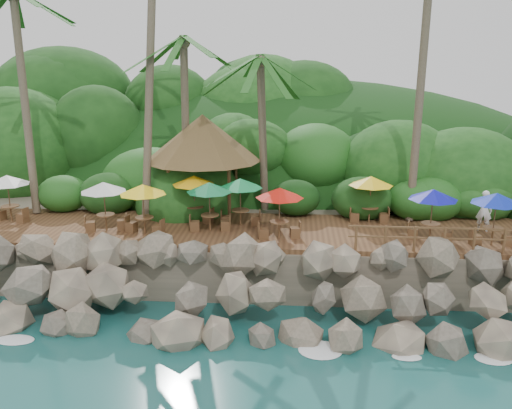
{
  "coord_description": "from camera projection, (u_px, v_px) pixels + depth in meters",
  "views": [
    {
      "loc": [
        1.64,
        -16.12,
        9.34
      ],
      "look_at": [
        0.0,
        6.0,
        3.4
      ],
      "focal_mm": 37.86,
      "sensor_mm": 36.0,
      "label": 1
    }
  ],
  "objects": [
    {
      "name": "ground",
      "position": [
        243.0,
        349.0,
        18.07
      ],
      "size": [
        140.0,
        140.0,
        0.0
      ],
      "primitive_type": "plane",
      "color": "#19514F",
      "rests_on": "ground"
    },
    {
      "name": "land_base",
      "position": [
        268.0,
        199.0,
        33.21
      ],
      "size": [
        32.0,
        25.2,
        2.1
      ],
      "primitive_type": "cube",
      "color": "gray",
      "rests_on": "ground"
    },
    {
      "name": "jungle_hill",
      "position": [
        273.0,
        188.0,
        40.7
      ],
      "size": [
        44.8,
        28.0,
        15.4
      ],
      "primitive_type": "ellipsoid",
      "color": "#143811",
      "rests_on": "ground"
    },
    {
      "name": "seawall",
      "position": [
        248.0,
        292.0,
        19.7
      ],
      "size": [
        29.0,
        4.0,
        2.3
      ],
      "primitive_type": null,
      "color": "gray",
      "rests_on": "ground"
    },
    {
      "name": "terrace",
      "position": [
        256.0,
        231.0,
        23.28
      ],
      "size": [
        26.0,
        5.0,
        0.2
      ],
      "primitive_type": "cube",
      "color": "brown",
      "rests_on": "land_base"
    },
    {
      "name": "jungle_foliage",
      "position": [
        267.0,
        220.0,
        32.52
      ],
      "size": [
        44.0,
        16.0,
        12.0
      ],
      "primitive_type": null,
      "color": "#143811",
      "rests_on": "ground"
    },
    {
      "name": "foam_line",
      "position": [
        244.0,
        343.0,
        18.35
      ],
      "size": [
        25.2,
        0.8,
        0.06
      ],
      "color": "white",
      "rests_on": "ground"
    },
    {
      "name": "palapa",
      "position": [
        203.0,
        138.0,
        25.55
      ],
      "size": [
        5.56,
        5.56,
        4.6
      ],
      "color": "brown",
      "rests_on": "ground"
    },
    {
      "name": "dining_clusters",
      "position": [
        244.0,
        190.0,
        22.62
      ],
      "size": [
        22.49,
        4.74,
        2.12
      ],
      "color": "brown",
      "rests_on": "terrace"
    },
    {
      "name": "railing",
      "position": [
        430.0,
        237.0,
        20.35
      ],
      "size": [
        6.1,
        0.1,
        1.0
      ],
      "color": "brown",
      "rests_on": "terrace"
    },
    {
      "name": "waiter",
      "position": [
        484.0,
        211.0,
        22.8
      ],
      "size": [
        0.76,
        0.63,
        1.78
      ],
      "primitive_type": "imported",
      "rotation": [
        0.0,
        0.0,
        2.76
      ],
      "color": "white",
      "rests_on": "terrace"
    }
  ]
}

